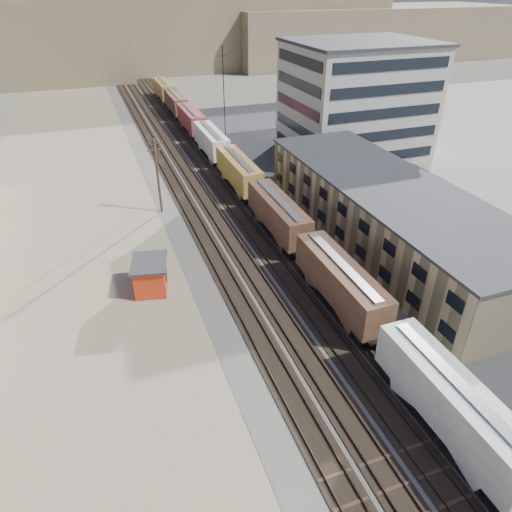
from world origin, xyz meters
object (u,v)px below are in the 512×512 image
object	(u,v)px
freight_train	(224,154)
maintenance_shed	(151,275)
utility_pole_north	(158,175)
parked_car_blue	(378,166)

from	to	relation	value
freight_train	maintenance_shed	size ratio (longest dim) A/B	23.87
maintenance_shed	freight_train	bearing A→B (deg)	60.65
freight_train	utility_pole_north	xyz separation A→B (m)	(-12.30, -11.69, 2.50)
maintenance_shed	parked_car_blue	xyz separation A→B (m)	(40.12, 21.03, -0.94)
utility_pole_north	parked_car_blue	xyz separation A→B (m)	(36.04, 3.59, -4.59)
freight_train	parked_car_blue	size ratio (longest dim) A/B	23.32
utility_pole_north	freight_train	bearing A→B (deg)	43.54
maintenance_shed	parked_car_blue	distance (m)	45.31
maintenance_shed	parked_car_blue	size ratio (longest dim) A/B	0.98
parked_car_blue	utility_pole_north	bearing A→B (deg)	153.09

